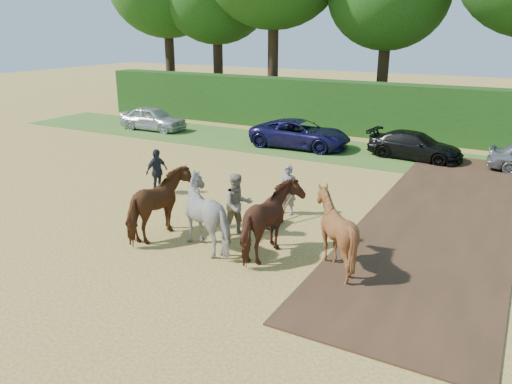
{
  "coord_description": "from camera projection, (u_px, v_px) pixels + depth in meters",
  "views": [
    {
      "loc": [
        3.5,
        -9.53,
        5.98
      ],
      "look_at": [
        -3.15,
        2.56,
        1.4
      ],
      "focal_mm": 35.0,
      "sensor_mm": 36.0,
      "label": 1
    }
  ],
  "objects": [
    {
      "name": "plough_team",
      "position": [
        243.0,
        217.0,
        13.74
      ],
      "size": [
        6.61,
        4.98,
        2.02
      ],
      "color": "#5E2B17",
      "rests_on": "ground"
    },
    {
      "name": "spectator_near",
      "position": [
        238.0,
        205.0,
        14.74
      ],
      "size": [
        1.14,
        1.18,
        1.92
      ],
      "primitive_type": "imported",
      "rotation": [
        0.0,
        0.0,
        0.92
      ],
      "color": "tan",
      "rests_on": "ground"
    },
    {
      "name": "ground",
      "position": [
        323.0,
        302.0,
        11.41
      ],
      "size": [
        120.0,
        120.0,
        0.0
      ],
      "primitive_type": "plane",
      "color": "gold",
      "rests_on": "ground"
    },
    {
      "name": "parked_cars",
      "position": [
        454.0,
        150.0,
        22.46
      ],
      "size": [
        36.02,
        3.03,
        1.44
      ],
      "color": "#BBBCC2",
      "rests_on": "ground"
    },
    {
      "name": "grass_verge",
      "position": [
        435.0,
        162.0,
        23.05
      ],
      "size": [
        50.0,
        5.0,
        0.03
      ],
      "primitive_type": "cube",
      "color": "#38601E",
      "rests_on": "ground"
    },
    {
      "name": "hedgerow",
      "position": [
        453.0,
        116.0,
        26.32
      ],
      "size": [
        46.0,
        1.6,
        3.0
      ],
      "primitive_type": "cube",
      "color": "#14380F",
      "rests_on": "ground"
    },
    {
      "name": "earth_strip",
      "position": [
        443.0,
        216.0,
        16.54
      ],
      "size": [
        4.5,
        17.0,
        0.05
      ],
      "primitive_type": "cube",
      "color": "#472D1C",
      "rests_on": "ground"
    },
    {
      "name": "spectator_far",
      "position": [
        157.0,
        171.0,
        18.62
      ],
      "size": [
        0.57,
        1.05,
        1.7
      ],
      "primitive_type": "imported",
      "rotation": [
        0.0,
        0.0,
        1.41
      ],
      "color": "#21242C",
      "rests_on": "ground"
    }
  ]
}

